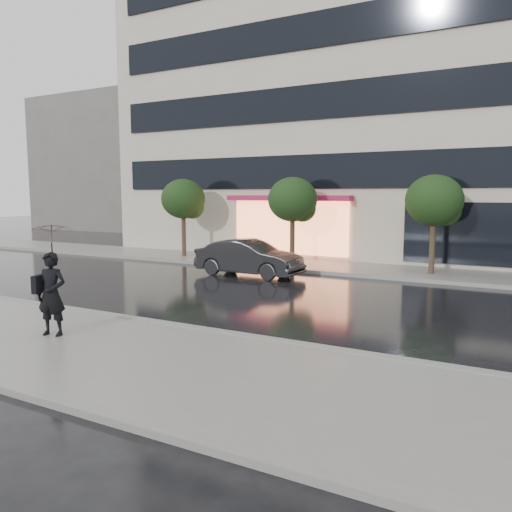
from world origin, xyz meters
The scene contains 12 objects.
ground centered at (0.00, 0.00, 0.00)m, with size 120.00×120.00×0.00m, color black.
sidewalk_near centered at (0.00, -3.25, 0.06)m, with size 60.00×4.50×0.12m, color slate.
sidewalk_far centered at (0.00, 10.25, 0.06)m, with size 60.00×3.50×0.12m, color slate.
curb_near centered at (0.00, -1.00, 0.07)m, with size 60.00×0.25×0.14m, color gray.
curb_far centered at (0.00, 8.50, 0.07)m, with size 60.00×0.25×0.14m, color gray.
office_building centered at (0.00, 17.97, 9.00)m, with size 30.00×12.76×18.00m.
bg_building_left centered at (-28.00, 26.00, 6.00)m, with size 14.00×10.00×12.00m, color #59544F.
tree_far_west centered at (-8.94, 10.03, 2.92)m, with size 2.20×2.20×3.99m.
tree_mid_west centered at (-2.94, 10.03, 2.92)m, with size 2.20×2.20×3.99m.
tree_mid_east centered at (3.06, 10.03, 2.92)m, with size 2.20×2.20×3.99m.
parked_car centered at (-3.45, 6.81, 0.72)m, with size 1.52×4.36×1.44m, color black.
pedestrian_with_umbrella centered at (-2.91, -3.00, 1.67)m, with size 1.11×1.12×2.49m.
Camera 1 is at (6.16, -10.35, 3.23)m, focal length 35.00 mm.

